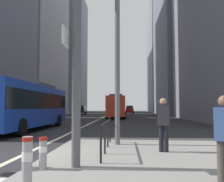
{
  "coord_description": "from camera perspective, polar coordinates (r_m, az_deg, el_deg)",
  "views": [
    {
      "loc": [
        3.44,
        -8.04,
        1.62
      ],
      "look_at": [
        1.41,
        30.32,
        4.1
      ],
      "focal_mm": 39.79,
      "sensor_mm": 36.0,
      "label": 1
    }
  ],
  "objects": [
    {
      "name": "office_tower_right_mid",
      "position": [
        57.58,
        16.83,
        10.13
      ],
      "size": [
        12.28,
        21.88,
        30.45
      ],
      "primitive_type": "cube",
      "color": "slate",
      "rests_on": "ground"
    },
    {
      "name": "city_bus_blue_oncoming",
      "position": [
        18.44,
        -18.82,
        -2.83
      ],
      "size": [
        2.79,
        11.43,
        3.4
      ],
      "color": "#14389E",
      "rests_on": "ground"
    },
    {
      "name": "lane_centre_line",
      "position": [
        38.23,
        -2.14,
        -6.12
      ],
      "size": [
        0.2,
        80.0,
        0.01
      ],
      "primitive_type": "cube",
      "color": "beige",
      "rests_on": "ground"
    },
    {
      "name": "car_oncoming_mid",
      "position": [
        54.61,
        -7.09,
        -4.33
      ],
      "size": [
        2.21,
        4.51,
        1.94
      ],
      "color": "black",
      "rests_on": "ground"
    },
    {
      "name": "car_receding_near",
      "position": [
        50.02,
        1.47,
        -4.42
      ],
      "size": [
        2.19,
        4.14,
        1.94
      ],
      "color": "#232838",
      "rests_on": "ground"
    },
    {
      "name": "office_tower_right_far",
      "position": [
        83.91,
        12.39,
        7.49
      ],
      "size": [
        11.37,
        21.12,
        35.56
      ],
      "primitive_type": "cube",
      "color": "gray",
      "rests_on": "ground"
    },
    {
      "name": "bollard_right",
      "position": [
        6.27,
        -15.58,
        -13.17
      ],
      "size": [
        0.2,
        0.2,
        0.76
      ],
      "color": "#99999E",
      "rests_on": "median_island"
    },
    {
      "name": "pedestrian_railing",
      "position": [
        8.58,
        -1.29,
        -8.75
      ],
      "size": [
        0.06,
        3.98,
        0.98
      ],
      "color": "black",
      "rests_on": "median_island"
    },
    {
      "name": "bollard_left",
      "position": [
        4.9,
        -18.92,
        -14.74
      ],
      "size": [
        0.2,
        0.2,
        0.93
      ],
      "color": "#99999E",
      "rests_on": "median_island"
    },
    {
      "name": "office_tower_left_mid",
      "position": [
        57.16,
        -17.72,
        15.74
      ],
      "size": [
        10.6,
        20.81,
        40.96
      ],
      "primitive_type": "cube",
      "color": "#9E9EA3",
      "rests_on": "ground"
    },
    {
      "name": "ground_plane",
      "position": [
        28.3,
        -3.98,
        -6.97
      ],
      "size": [
        160.0,
        160.0,
        0.0
      ],
      "primitive_type": "plane",
      "color": "#28282B"
    },
    {
      "name": "office_tower_left_far",
      "position": [
        80.73,
        -11.1,
        8.74
      ],
      "size": [
        11.91,
        22.42,
        37.81
      ],
      "primitive_type": "cube",
      "color": "slate",
      "rests_on": "ground"
    },
    {
      "name": "street_lamp_post",
      "position": [
        10.55,
        1.22,
        16.62
      ],
      "size": [
        5.5,
        0.32,
        8.0
      ],
      "color": "#56565B",
      "rests_on": "median_island"
    },
    {
      "name": "median_island",
      "position": [
        7.5,
        19.63,
        -15.39
      ],
      "size": [
        9.0,
        10.0,
        0.15
      ],
      "primitive_type": "cube",
      "color": "gray",
      "rests_on": "ground"
    },
    {
      "name": "car_receding_far",
      "position": [
        57.75,
        4.05,
        -4.31
      ],
      "size": [
        2.07,
        4.4,
        1.94
      ],
      "color": "maroon",
      "rests_on": "ground"
    },
    {
      "name": "city_bus_red_receding",
      "position": [
        37.1,
        1.02,
        -3.36
      ],
      "size": [
        2.77,
        11.11,
        3.4
      ],
      "color": "red",
      "rests_on": "ground"
    },
    {
      "name": "pedestrian_walking",
      "position": [
        8.43,
        11.74,
        -6.9
      ],
      "size": [
        0.43,
        0.33,
        1.77
      ],
      "color": "black",
      "rests_on": "median_island"
    }
  ]
}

